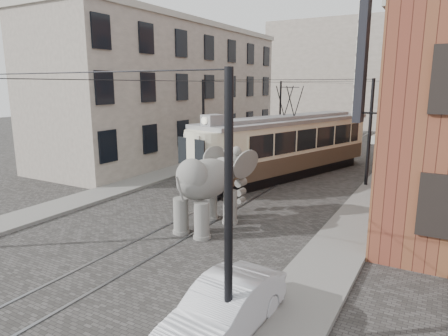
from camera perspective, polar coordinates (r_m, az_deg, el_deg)
The scene contains 10 objects.
ground at distance 19.77m, azimuth 1.48°, elevation -4.71°, with size 120.00×120.00×0.00m, color #464340.
tram_rails at distance 19.77m, azimuth 1.48°, elevation -4.68°, with size 1.54×80.00×0.02m, color slate, non-canonical shape.
sidewalk_right at distance 17.87m, azimuth 18.84°, elevation -6.96°, with size 2.00×60.00×0.15m, color slate.
sidewalk_left at distance 23.41m, azimuth -12.70°, elevation -2.17°, with size 2.00×60.00×0.15m, color slate.
stucco_building at distance 33.33m, azimuth -7.22°, elevation 10.71°, with size 7.00×24.00×10.00m, color gray.
distant_block at distance 57.43m, azimuth 21.19°, elevation 12.49°, with size 28.00×10.00×14.00m, color gray.
catenary at distance 23.70m, azimuth 6.83°, elevation 5.40°, with size 11.00×30.20×6.00m, color black, non-canonical shape.
tram at distance 24.90m, azimuth 9.30°, elevation 5.14°, with size 2.89×14.02×5.56m, color beige, non-canonical shape.
elephant at distance 15.69m, azimuth -2.60°, elevation -3.24°, with size 2.81×5.10×3.12m, color slate, non-canonical shape.
parked_car at distance 9.55m, azimuth 0.00°, elevation -19.73°, with size 1.39×3.95×1.30m, color silver.
Camera 1 is at (8.91, -16.72, 5.67)m, focal length 31.70 mm.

